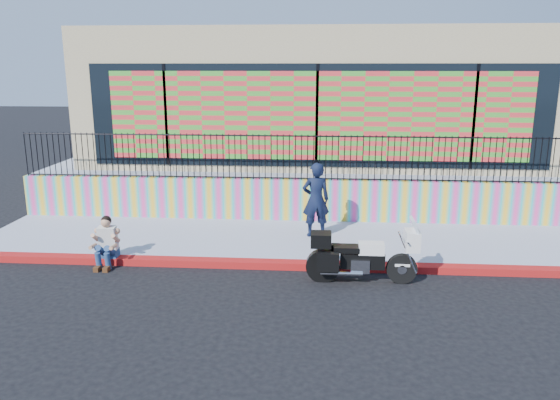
# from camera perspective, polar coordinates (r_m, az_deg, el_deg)

# --- Properties ---
(ground) EXTENTS (90.00, 90.00, 0.00)m
(ground) POSITION_cam_1_polar(r_m,az_deg,el_deg) (11.69, 3.44, -7.18)
(ground) COLOR black
(ground) RESTS_ON ground
(red_curb) EXTENTS (16.00, 0.30, 0.15)m
(red_curb) POSITION_cam_1_polar(r_m,az_deg,el_deg) (11.66, 3.45, -6.84)
(red_curb) COLOR #9D1C0B
(red_curb) RESTS_ON ground
(sidewalk) EXTENTS (16.00, 3.00, 0.15)m
(sidewalk) POSITION_cam_1_polar(r_m,az_deg,el_deg) (13.22, 3.57, -4.31)
(sidewalk) COLOR #8C92A9
(sidewalk) RESTS_ON ground
(mural_wall) EXTENTS (16.00, 0.20, 1.10)m
(mural_wall) POSITION_cam_1_polar(r_m,az_deg,el_deg) (14.59, 3.71, -0.01)
(mural_wall) COLOR #F23F98
(mural_wall) RESTS_ON sidewalk
(metal_fence) EXTENTS (15.80, 0.04, 1.20)m
(metal_fence) POSITION_cam_1_polar(r_m,az_deg,el_deg) (14.35, 3.78, 4.45)
(metal_fence) COLOR black
(metal_fence) RESTS_ON mural_wall
(elevated_platform) EXTENTS (16.00, 10.00, 1.25)m
(elevated_platform) POSITION_cam_1_polar(r_m,az_deg,el_deg) (19.59, 3.90, 3.35)
(elevated_platform) COLOR #8C92A9
(elevated_platform) RESTS_ON ground
(storefront_building) EXTENTS (14.00, 8.06, 4.00)m
(storefront_building) POSITION_cam_1_polar(r_m,az_deg,el_deg) (19.07, 4.02, 11.01)
(storefront_building) COLOR tan
(storefront_building) RESTS_ON elevated_platform
(police_motorcycle) EXTENTS (2.16, 0.71, 1.34)m
(police_motorcycle) POSITION_cam_1_polar(r_m,az_deg,el_deg) (10.92, 8.40, -5.72)
(police_motorcycle) COLOR black
(police_motorcycle) RESTS_ON ground
(police_officer) EXTENTS (0.73, 0.55, 1.81)m
(police_officer) POSITION_cam_1_polar(r_m,az_deg,el_deg) (13.15, 3.77, 0.03)
(police_officer) COLOR black
(police_officer) RESTS_ON sidewalk
(seated_man) EXTENTS (0.54, 0.71, 1.06)m
(seated_man) POSITION_cam_1_polar(r_m,az_deg,el_deg) (12.24, -17.76, -4.64)
(seated_man) COLOR navy
(seated_man) RESTS_ON ground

